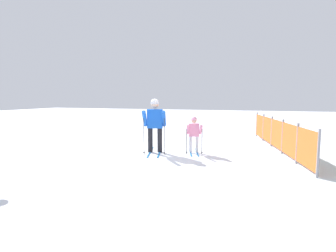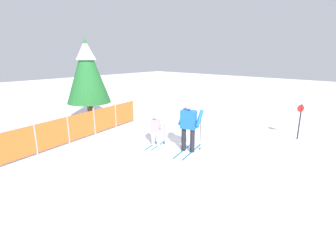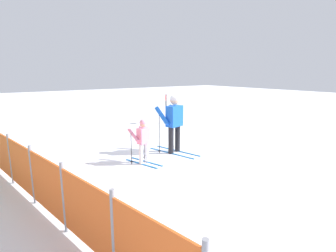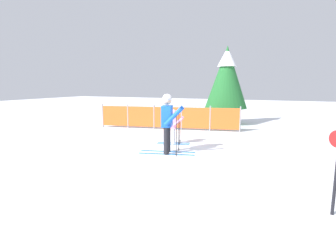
{
  "view_description": "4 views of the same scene",
  "coord_description": "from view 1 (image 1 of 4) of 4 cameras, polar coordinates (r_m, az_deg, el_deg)",
  "views": [
    {
      "loc": [
        7.99,
        3.03,
        1.86
      ],
      "look_at": [
        -0.35,
        0.36,
        0.89
      ],
      "focal_mm": 28.0,
      "sensor_mm": 36.0,
      "label": 1
    },
    {
      "loc": [
        -7.1,
        -5.22,
        3.31
      ],
      "look_at": [
        -0.26,
        0.81,
        0.77
      ],
      "focal_mm": 28.0,
      "sensor_mm": 36.0,
      "label": 2
    },
    {
      "loc": [
        -6.47,
        4.6,
        2.45
      ],
      "look_at": [
        -0.49,
        0.39,
        0.94
      ],
      "focal_mm": 28.0,
      "sensor_mm": 36.0,
      "label": 3
    },
    {
      "loc": [
        2.93,
        -7.22,
        2.09
      ],
      "look_at": [
        -0.58,
        0.92,
        0.68
      ],
      "focal_mm": 28.0,
      "sensor_mm": 36.0,
      "label": 4
    }
  ],
  "objects": [
    {
      "name": "ground_plane",
      "position": [
        8.75,
        -2.96,
        -6.0
      ],
      "size": [
        60.0,
        60.0,
        0.0
      ],
      "primitive_type": "plane",
      "color": "white"
    },
    {
      "name": "skier_child",
      "position": [
        8.74,
        5.66,
        -1.23
      ],
      "size": [
        1.18,
        0.64,
        1.23
      ],
      "rotation": [
        0.0,
        0.0,
        0.29
      ],
      "color": "#1966B2",
      "rests_on": "ground_plane"
    },
    {
      "name": "skier_adult",
      "position": [
        8.76,
        -2.88,
        1.17
      ],
      "size": [
        1.75,
        0.89,
        1.81
      ],
      "rotation": [
        0.0,
        0.0,
        0.26
      ],
      "color": "#1966B2",
      "rests_on": "ground_plane"
    },
    {
      "name": "safety_fence",
      "position": [
        10.01,
        22.6,
        -1.59
      ],
      "size": [
        6.5,
        1.3,
        1.14
      ],
      "rotation": [
        0.0,
        0.0,
        0.19
      ],
      "color": "gray",
      "rests_on": "ground_plane"
    }
  ]
}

